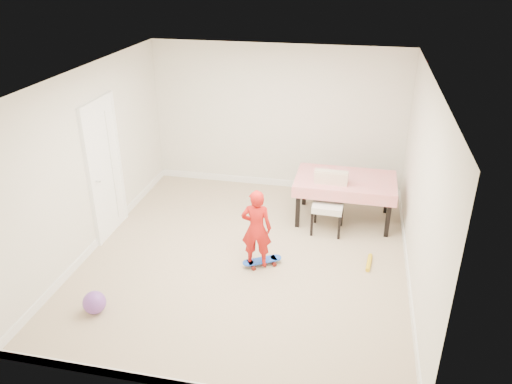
% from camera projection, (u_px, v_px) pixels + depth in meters
% --- Properties ---
extents(ground, '(5.00, 5.00, 0.00)m').
position_uv_depth(ground, '(246.00, 257.00, 7.19)').
color(ground, tan).
rests_on(ground, ground).
extents(ceiling, '(4.50, 5.00, 0.04)m').
position_uv_depth(ceiling, '(245.00, 78.00, 6.06)').
color(ceiling, white).
rests_on(ceiling, wall_back).
extents(wall_back, '(4.50, 0.04, 2.60)m').
position_uv_depth(wall_back, '(277.00, 119.00, 8.81)').
color(wall_back, beige).
rests_on(wall_back, ground).
extents(wall_front, '(4.50, 0.04, 2.60)m').
position_uv_depth(wall_front, '(183.00, 284.00, 4.44)').
color(wall_front, beige).
rests_on(wall_front, ground).
extents(wall_left, '(0.04, 5.00, 2.60)m').
position_uv_depth(wall_left, '(92.00, 161.00, 7.04)').
color(wall_left, beige).
rests_on(wall_left, ground).
extents(wall_right, '(0.04, 5.00, 2.60)m').
position_uv_depth(wall_right, '(420.00, 189.00, 6.21)').
color(wall_right, beige).
rests_on(wall_right, ground).
extents(door, '(0.11, 0.94, 2.11)m').
position_uv_depth(door, '(105.00, 171.00, 7.42)').
color(door, white).
rests_on(door, ground).
extents(baseboard_back, '(4.50, 0.02, 0.12)m').
position_uv_depth(baseboard_back, '(276.00, 182.00, 9.35)').
color(baseboard_back, white).
rests_on(baseboard_back, ground).
extents(baseboard_left, '(0.02, 5.00, 0.12)m').
position_uv_depth(baseboard_left, '(103.00, 236.00, 7.58)').
color(baseboard_left, white).
rests_on(baseboard_left, ground).
extents(baseboard_right, '(0.02, 5.00, 0.12)m').
position_uv_depth(baseboard_right, '(407.00, 272.00, 6.75)').
color(baseboard_right, white).
rests_on(baseboard_right, ground).
extents(dining_table, '(1.58, 1.01, 0.73)m').
position_uv_depth(dining_table, '(344.00, 199.00, 8.03)').
color(dining_table, '#AA0909').
rests_on(dining_table, ground).
extents(dining_chair, '(0.54, 0.62, 0.94)m').
position_uv_depth(dining_chair, '(328.00, 204.00, 7.66)').
color(dining_chair, beige).
rests_on(dining_chair, ground).
extents(skateboard, '(0.59, 0.46, 0.08)m').
position_uv_depth(skateboard, '(262.00, 262.00, 6.98)').
color(skateboard, blue).
rests_on(skateboard, ground).
extents(child, '(0.43, 0.30, 1.14)m').
position_uv_depth(child, '(256.00, 231.00, 6.73)').
color(child, red).
rests_on(child, ground).
extents(balloon, '(0.28, 0.28, 0.28)m').
position_uv_depth(balloon, '(94.00, 302.00, 6.03)').
color(balloon, purple).
rests_on(balloon, ground).
extents(foam_toy, '(0.10, 0.40, 0.06)m').
position_uv_depth(foam_toy, '(369.00, 263.00, 6.99)').
color(foam_toy, gold).
rests_on(foam_toy, ground).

